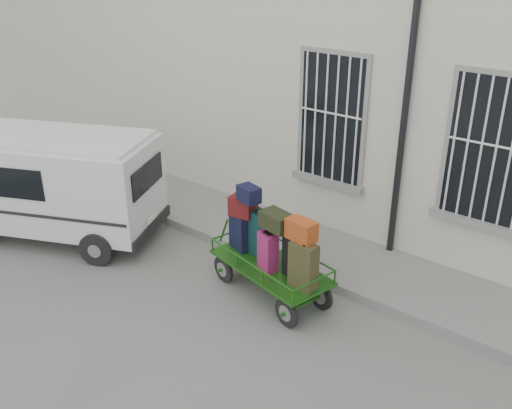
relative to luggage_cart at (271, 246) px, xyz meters
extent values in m
plane|color=slate|center=(0.00, -0.71, -0.84)|extent=(80.00, 80.00, 0.00)
cube|color=beige|center=(0.00, 4.79, 2.16)|extent=(24.00, 5.00, 6.00)
cylinder|color=black|center=(0.95, 2.21, 1.96)|extent=(0.11, 0.11, 5.60)
cube|color=black|center=(-0.40, 2.27, 1.41)|extent=(1.20, 0.08, 2.20)
cube|color=gray|center=(-0.40, 2.25, 0.25)|extent=(1.45, 0.22, 0.12)
cube|color=black|center=(2.30, 2.27, 1.41)|extent=(1.20, 0.08, 2.20)
cube|color=gray|center=(2.30, 2.25, 0.25)|extent=(1.45, 0.22, 0.12)
cube|color=gray|center=(0.00, 1.49, -0.77)|extent=(24.00, 1.70, 0.15)
cylinder|color=black|center=(-0.81, -0.18, -0.62)|extent=(0.45, 0.15, 0.45)
cylinder|color=gray|center=(-0.81, -0.18, -0.62)|extent=(0.26, 0.13, 0.25)
cylinder|color=black|center=(-0.66, 0.49, -0.62)|extent=(0.45, 0.15, 0.45)
cylinder|color=gray|center=(-0.66, 0.49, -0.62)|extent=(0.26, 0.13, 0.25)
cylinder|color=black|center=(0.69, -0.52, -0.62)|extent=(0.45, 0.15, 0.45)
cylinder|color=gray|center=(0.69, -0.52, -0.62)|extent=(0.26, 0.13, 0.25)
cylinder|color=black|center=(0.84, 0.15, -0.62)|extent=(0.45, 0.15, 0.45)
cylinder|color=gray|center=(0.84, 0.15, -0.62)|extent=(0.26, 0.13, 0.25)
cube|color=#1F5C15|center=(0.02, -0.02, -0.34)|extent=(2.14, 1.32, 0.05)
cylinder|color=#1F5C15|center=(-1.18, 0.25, -0.21)|extent=(0.26, 0.09, 0.51)
cube|color=black|center=(-0.69, 0.14, -0.02)|extent=(0.46, 0.37, 0.61)
cube|color=black|center=(-0.69, 0.14, 0.30)|extent=(0.18, 0.16, 0.03)
cube|color=black|center=(-0.31, 0.15, 0.05)|extent=(0.48, 0.34, 0.74)
cube|color=black|center=(-0.31, 0.15, 0.43)|extent=(0.20, 0.15, 0.03)
cube|color=#911A4D|center=(0.04, -0.11, -0.02)|extent=(0.37, 0.29, 0.60)
cube|color=black|center=(0.04, -0.11, 0.29)|extent=(0.15, 0.12, 0.03)
cube|color=black|center=(0.46, -0.01, 0.03)|extent=(0.38, 0.28, 0.71)
cube|color=black|center=(0.46, -0.01, 0.40)|extent=(0.16, 0.14, 0.03)
cube|color=#37341B|center=(0.74, -0.20, 0.03)|extent=(0.42, 0.25, 0.70)
cube|color=black|center=(0.74, -0.20, 0.40)|extent=(0.18, 0.14, 0.03)
cube|color=#4E130F|center=(-0.65, 0.14, 0.45)|extent=(0.42, 0.36, 0.32)
cube|color=black|center=(0.15, -0.07, 0.51)|extent=(0.53, 0.40, 0.25)
cube|color=#973B1B|center=(0.63, -0.12, 0.53)|extent=(0.46, 0.31, 0.30)
cube|color=black|center=(-0.46, 0.05, 0.73)|extent=(0.40, 0.32, 0.25)
cube|color=white|center=(-4.35, -0.91, 0.27)|extent=(4.17, 3.11, 1.57)
cube|color=white|center=(-4.35, -0.91, 1.09)|extent=(3.96, 2.92, 0.09)
cube|color=black|center=(-2.60, -0.10, 0.54)|extent=(0.54, 1.12, 0.48)
cube|color=black|center=(-2.61, -0.11, -0.47)|extent=(0.76, 1.50, 0.19)
cube|color=white|center=(-2.57, -0.09, -0.27)|extent=(0.18, 0.34, 0.10)
cylinder|color=black|center=(-5.83, -0.72, -0.55)|extent=(0.62, 0.42, 0.59)
cylinder|color=black|center=(-2.86, -1.11, -0.55)|extent=(0.62, 0.42, 0.59)
cylinder|color=black|center=(-3.54, 0.34, -0.55)|extent=(0.62, 0.42, 0.59)
camera|label=1|loc=(4.55, -6.07, 4.20)|focal=40.00mm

